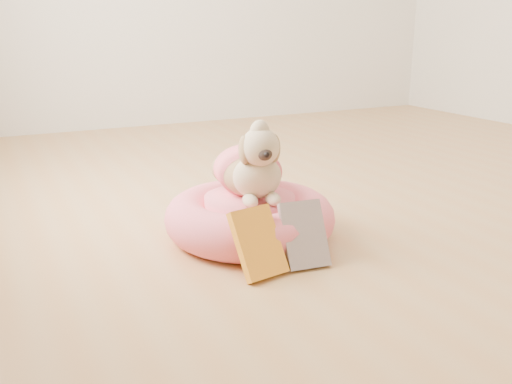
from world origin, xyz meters
name	(u,v)px	position (x,y,z in m)	size (l,w,h in m)	color
floor	(397,194)	(0.00, 0.00, 0.00)	(4.50, 4.50, 0.00)	tan
pet_bed	(250,218)	(-0.84, -0.19, 0.08)	(0.61, 0.61, 0.16)	#EA5B67
dog	(251,155)	(-0.83, -0.19, 0.30)	(0.27, 0.40, 0.29)	brown
book_yellow	(258,243)	(-0.95, -0.48, 0.10)	(0.15, 0.03, 0.22)	yellow
book_white	(304,235)	(-0.78, -0.48, 0.10)	(0.14, 0.02, 0.22)	white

